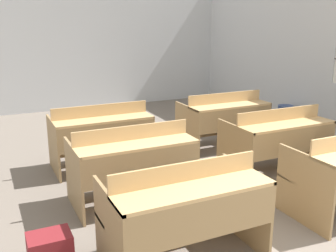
# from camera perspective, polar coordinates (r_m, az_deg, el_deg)

# --- Properties ---
(wall_back) EXTENTS (5.82, 0.06, 2.97)m
(wall_back) POSITION_cam_1_polar(r_m,az_deg,el_deg) (9.31, -9.40, 11.91)
(wall_back) COLOR silver
(wall_back) RESTS_ON ground_plane
(wall_right_with_window) EXTENTS (0.06, 7.50, 2.97)m
(wall_right_with_window) POSITION_cam_1_polar(r_m,az_deg,el_deg) (7.59, 21.19, 10.37)
(wall_right_with_window) COLOR silver
(wall_right_with_window) RESTS_ON ground_plane
(bench_front_left) EXTENTS (1.30, 0.76, 0.89)m
(bench_front_left) POSITION_cam_1_polar(r_m,az_deg,el_deg) (3.31, 2.51, -11.91)
(bench_front_left) COLOR #93744A
(bench_front_left) RESTS_ON ground_plane
(bench_second_left) EXTENTS (1.30, 0.76, 0.89)m
(bench_second_left) POSITION_cam_1_polar(r_m,az_deg,el_deg) (4.35, -5.18, -5.14)
(bench_second_left) COLOR #987A4F
(bench_second_left) RESTS_ON ground_plane
(bench_second_right) EXTENTS (1.30, 0.76, 0.89)m
(bench_second_right) POSITION_cam_1_polar(r_m,az_deg,el_deg) (5.31, 15.57, -1.87)
(bench_second_right) COLOR #93744A
(bench_second_right) RESTS_ON ground_plane
(bench_third_left) EXTENTS (1.30, 0.76, 0.89)m
(bench_third_left) POSITION_cam_1_polar(r_m,az_deg,el_deg) (5.43, -9.64, -1.14)
(bench_third_left) COLOR #97784E
(bench_third_left) RESTS_ON ground_plane
(bench_third_right) EXTENTS (1.30, 0.76, 0.89)m
(bench_third_right) POSITION_cam_1_polar(r_m,az_deg,el_deg) (6.27, 8.15, 1.12)
(bench_third_right) COLOR #997A50
(bench_third_right) RESTS_ON ground_plane
(wastepaper_bin) EXTENTS (0.29, 0.29, 0.39)m
(wastepaper_bin) POSITION_cam_1_polar(r_m,az_deg,el_deg) (7.91, 16.61, 1.48)
(wastepaper_bin) COLOR #33477A
(wastepaper_bin) RESTS_ON ground_plane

